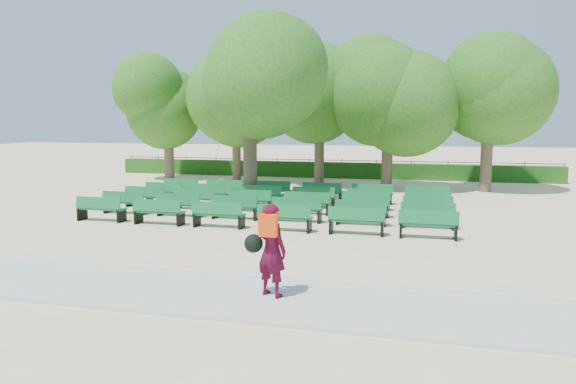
# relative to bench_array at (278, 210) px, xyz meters

# --- Properties ---
(ground) EXTENTS (120.00, 120.00, 0.00)m
(ground) POSITION_rel_bench_array_xyz_m (-0.58, -1.52, -0.08)
(ground) COLOR beige
(paving) EXTENTS (30.00, 2.20, 0.06)m
(paving) POSITION_rel_bench_array_xyz_m (-0.58, -8.92, -0.05)
(paving) COLOR beige
(paving) RESTS_ON ground
(curb) EXTENTS (30.00, 0.12, 0.10)m
(curb) POSITION_rel_bench_array_xyz_m (-0.58, -7.77, -0.03)
(curb) COLOR silver
(curb) RESTS_ON ground
(hedge) EXTENTS (26.00, 0.70, 0.90)m
(hedge) POSITION_rel_bench_array_xyz_m (-0.58, 12.48, 0.37)
(hedge) COLOR #205415
(hedge) RESTS_ON ground
(fence) EXTENTS (26.00, 0.10, 1.02)m
(fence) POSITION_rel_bench_array_xyz_m (-0.58, 12.88, -0.08)
(fence) COLOR black
(fence) RESTS_ON ground
(tree_line) EXTENTS (21.80, 6.80, 7.04)m
(tree_line) POSITION_rel_bench_array_xyz_m (-0.58, 8.48, -0.08)
(tree_line) COLOR #306E1D
(tree_line) RESTS_ON ground
(bench_array) EXTENTS (1.60, 0.50, 1.01)m
(bench_array) POSITION_rel_bench_array_xyz_m (0.00, 0.00, 0.00)
(bench_array) COLOR #126C31
(bench_array) RESTS_ON ground
(tree_among) EXTENTS (4.94, 4.94, 6.94)m
(tree_among) POSITION_rel_bench_array_xyz_m (-1.57, 1.63, 4.60)
(tree_among) COLOR brown
(tree_among) RESTS_ON ground
(person) EXTENTS (0.85, 0.62, 1.68)m
(person) POSITION_rel_bench_array_xyz_m (2.25, -8.77, 0.85)
(person) COLOR #44091D
(person) RESTS_ON ground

